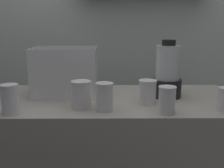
{
  "coord_description": "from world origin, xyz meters",
  "views": [
    {
      "loc": [
        -0.01,
        -1.4,
        1.3
      ],
      "look_at": [
        0.0,
        0.0,
        0.98
      ],
      "focal_mm": 42.51,
      "sensor_mm": 36.0,
      "label": 1
    }
  ],
  "objects_px": {
    "juice_cup_carrot_left": "(81,96)",
    "juice_cup_mango_far_right": "(167,101)",
    "juice_cup_mango_middle": "(105,98)",
    "blender_pitcher": "(167,73)",
    "carrot_display_bin": "(67,80)",
    "juice_cup_pomegranate_far_left": "(10,101)",
    "juice_cup_mango_right": "(148,94)"
  },
  "relations": [
    {
      "from": "juice_cup_carrot_left",
      "to": "juice_cup_mango_far_right",
      "type": "relative_size",
      "value": 1.08
    },
    {
      "from": "juice_cup_carrot_left",
      "to": "juice_cup_mango_middle",
      "type": "xyz_separation_m",
      "value": [
        0.11,
        -0.03,
        -0.0
      ]
    },
    {
      "from": "blender_pitcher",
      "to": "carrot_display_bin",
      "type": "bearing_deg",
      "value": 175.54
    },
    {
      "from": "blender_pitcher",
      "to": "juice_cup_mango_middle",
      "type": "bearing_deg",
      "value": -145.2
    },
    {
      "from": "juice_cup_carrot_left",
      "to": "juice_cup_mango_middle",
      "type": "height_order",
      "value": "juice_cup_carrot_left"
    },
    {
      "from": "carrot_display_bin",
      "to": "juice_cup_pomegranate_far_left",
      "type": "height_order",
      "value": "carrot_display_bin"
    },
    {
      "from": "juice_cup_pomegranate_far_left",
      "to": "juice_cup_mango_far_right",
      "type": "height_order",
      "value": "juice_cup_pomegranate_far_left"
    },
    {
      "from": "juice_cup_pomegranate_far_left",
      "to": "juice_cup_mango_middle",
      "type": "bearing_deg",
      "value": 5.66
    },
    {
      "from": "carrot_display_bin",
      "to": "blender_pitcher",
      "type": "xyz_separation_m",
      "value": [
        0.56,
        -0.04,
        0.05
      ]
    },
    {
      "from": "juice_cup_mango_far_right",
      "to": "juice_cup_pomegranate_far_left",
      "type": "bearing_deg",
      "value": -179.86
    },
    {
      "from": "juice_cup_mango_middle",
      "to": "juice_cup_mango_right",
      "type": "xyz_separation_m",
      "value": [
        0.22,
        0.11,
        -0.01
      ]
    },
    {
      "from": "juice_cup_pomegranate_far_left",
      "to": "juice_cup_mango_right",
      "type": "xyz_separation_m",
      "value": [
        0.64,
        0.15,
        -0.01
      ]
    },
    {
      "from": "carrot_display_bin",
      "to": "juice_cup_mango_right",
      "type": "xyz_separation_m",
      "value": [
        0.43,
        -0.18,
        -0.03
      ]
    },
    {
      "from": "juice_cup_mango_right",
      "to": "juice_cup_mango_far_right",
      "type": "height_order",
      "value": "juice_cup_mango_far_right"
    },
    {
      "from": "carrot_display_bin",
      "to": "juice_cup_pomegranate_far_left",
      "type": "relative_size",
      "value": 2.59
    },
    {
      "from": "juice_cup_pomegranate_far_left",
      "to": "carrot_display_bin",
      "type": "bearing_deg",
      "value": 57.43
    },
    {
      "from": "carrot_display_bin",
      "to": "juice_cup_carrot_left",
      "type": "bearing_deg",
      "value": -66.58
    },
    {
      "from": "carrot_display_bin",
      "to": "juice_cup_pomegranate_far_left",
      "type": "xyz_separation_m",
      "value": [
        -0.21,
        -0.32,
        -0.03
      ]
    },
    {
      "from": "blender_pitcher",
      "to": "juice_cup_pomegranate_far_left",
      "type": "distance_m",
      "value": 0.82
    },
    {
      "from": "juice_cup_mango_middle",
      "to": "juice_cup_mango_far_right",
      "type": "height_order",
      "value": "juice_cup_mango_middle"
    },
    {
      "from": "juice_cup_pomegranate_far_left",
      "to": "blender_pitcher",
      "type": "bearing_deg",
      "value": 20.03
    },
    {
      "from": "juice_cup_mango_right",
      "to": "blender_pitcher",
      "type": "bearing_deg",
      "value": 46.4
    },
    {
      "from": "blender_pitcher",
      "to": "juice_cup_mango_far_right",
      "type": "bearing_deg",
      "value": -101.77
    },
    {
      "from": "juice_cup_pomegranate_far_left",
      "to": "juice_cup_mango_far_right",
      "type": "bearing_deg",
      "value": 0.14
    },
    {
      "from": "carrot_display_bin",
      "to": "juice_cup_carrot_left",
      "type": "xyz_separation_m",
      "value": [
        0.11,
        -0.25,
        -0.02
      ]
    },
    {
      "from": "juice_cup_carrot_left",
      "to": "juice_cup_mango_far_right",
      "type": "height_order",
      "value": "juice_cup_carrot_left"
    },
    {
      "from": "carrot_display_bin",
      "to": "juice_cup_carrot_left",
      "type": "distance_m",
      "value": 0.27
    },
    {
      "from": "juice_cup_mango_far_right",
      "to": "juice_cup_mango_right",
      "type": "bearing_deg",
      "value": 114.8
    },
    {
      "from": "carrot_display_bin",
      "to": "blender_pitcher",
      "type": "distance_m",
      "value": 0.56
    },
    {
      "from": "juice_cup_mango_right",
      "to": "juice_cup_mango_far_right",
      "type": "distance_m",
      "value": 0.16
    },
    {
      "from": "juice_cup_mango_middle",
      "to": "juice_cup_carrot_left",
      "type": "bearing_deg",
      "value": 162.86
    },
    {
      "from": "juice_cup_carrot_left",
      "to": "juice_cup_mango_far_right",
      "type": "distance_m",
      "value": 0.4
    }
  ]
}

